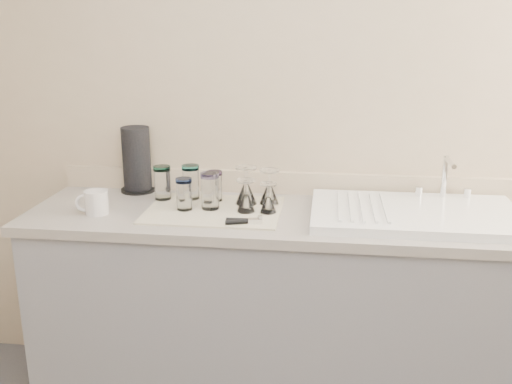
# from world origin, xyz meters

# --- Properties ---
(room_envelope) EXTENTS (3.54, 3.50, 2.52)m
(room_envelope) POSITION_xyz_m (0.00, 0.00, 1.56)
(room_envelope) COLOR #4E4E53
(room_envelope) RESTS_ON ground
(counter_unit) EXTENTS (2.06, 0.62, 0.90)m
(counter_unit) POSITION_xyz_m (0.00, 1.20, 0.45)
(counter_unit) COLOR slate
(counter_unit) RESTS_ON ground
(sink_unit) EXTENTS (0.82, 0.50, 0.22)m
(sink_unit) POSITION_xyz_m (0.55, 1.20, 0.92)
(sink_unit) COLOR white
(sink_unit) RESTS_ON counter_unit
(dish_towel) EXTENTS (0.55, 0.42, 0.01)m
(dish_towel) POSITION_xyz_m (-0.26, 1.19, 0.90)
(dish_towel) COLOR beige
(dish_towel) RESTS_ON counter_unit
(tumbler_teal) EXTENTS (0.07, 0.07, 0.15)m
(tumbler_teal) POSITION_xyz_m (-0.51, 1.30, 0.98)
(tumbler_teal) COLOR white
(tumbler_teal) RESTS_ON dish_towel
(tumbler_cyan) EXTENTS (0.08, 0.08, 0.15)m
(tumbler_cyan) POSITION_xyz_m (-0.39, 1.33, 0.98)
(tumbler_cyan) COLOR white
(tumbler_cyan) RESTS_ON dish_towel
(tumbler_purple) EXTENTS (0.07, 0.07, 0.13)m
(tumbler_purple) POSITION_xyz_m (-0.28, 1.31, 0.97)
(tumbler_purple) COLOR white
(tumbler_purple) RESTS_ON dish_towel
(tumbler_blue) EXTENTS (0.07, 0.07, 0.13)m
(tumbler_blue) POSITION_xyz_m (-0.38, 1.17, 0.98)
(tumbler_blue) COLOR white
(tumbler_blue) RESTS_ON dish_towel
(tumbler_lavender) EXTENTS (0.08, 0.08, 0.15)m
(tumbler_lavender) POSITION_xyz_m (-0.28, 1.20, 0.99)
(tumbler_lavender) COLOR white
(tumbler_lavender) RESTS_ON dish_towel
(goblet_back_left) EXTENTS (0.09, 0.09, 0.16)m
(goblet_back_left) POSITION_xyz_m (-0.14, 1.28, 0.96)
(goblet_back_left) COLOR white
(goblet_back_left) RESTS_ON dish_towel
(goblet_back_right) EXTENTS (0.08, 0.08, 0.15)m
(goblet_back_right) POSITION_xyz_m (-0.04, 1.30, 0.96)
(goblet_back_right) COLOR white
(goblet_back_right) RESTS_ON dish_towel
(goblet_front_left) EXTENTS (0.08, 0.08, 0.13)m
(goblet_front_left) POSITION_xyz_m (-0.13, 1.18, 0.95)
(goblet_front_left) COLOR white
(goblet_front_left) RESTS_ON dish_towel
(goblet_front_right) EXTENTS (0.07, 0.07, 0.12)m
(goblet_front_right) POSITION_xyz_m (-0.04, 1.18, 0.95)
(goblet_front_right) COLOR white
(goblet_front_right) RESTS_ON dish_towel
(can_opener) EXTENTS (0.14, 0.06, 0.02)m
(can_opener) POSITION_xyz_m (-0.11, 1.03, 0.92)
(can_opener) COLOR silver
(can_opener) RESTS_ON dish_towel
(white_mug) EXTENTS (0.14, 0.12, 0.10)m
(white_mug) POSITION_xyz_m (-0.73, 1.09, 0.95)
(white_mug) COLOR silver
(white_mug) RESTS_ON counter_unit
(paper_towel_roll) EXTENTS (0.16, 0.16, 0.30)m
(paper_towel_roll) POSITION_xyz_m (-0.67, 1.44, 1.05)
(paper_towel_roll) COLOR black
(paper_towel_roll) RESTS_ON counter_unit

